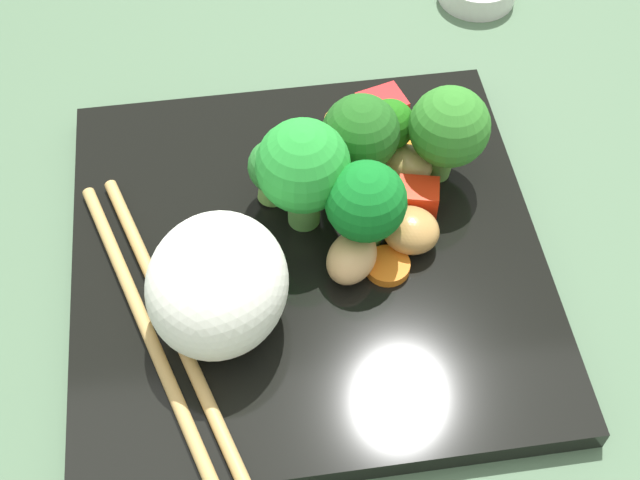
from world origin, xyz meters
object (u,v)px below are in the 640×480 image
(broccoli_floret_4, at_px, (365,198))
(chopstick_pair, at_px, (162,331))
(rice_mound, at_px, (217,285))
(square_plate, at_px, (308,257))
(carrot_slice_3, at_px, (387,266))

(broccoli_floret_4, distance_m, chopstick_pair, 0.13)
(rice_mound, bearing_deg, square_plate, -140.01)
(square_plate, relative_size, rice_mound, 3.28)
(rice_mound, height_order, broccoli_floret_4, rice_mound)
(broccoli_floret_4, xyz_separation_m, chopstick_pair, (0.12, 0.05, -0.03))
(square_plate, distance_m, carrot_slice_3, 0.05)
(broccoli_floret_4, bearing_deg, chopstick_pair, 24.95)
(broccoli_floret_4, relative_size, chopstick_pair, 0.30)
(broccoli_floret_4, bearing_deg, square_plate, 8.35)
(carrot_slice_3, bearing_deg, chopstick_pair, 13.91)
(square_plate, height_order, chopstick_pair, chopstick_pair)
(rice_mound, height_order, chopstick_pair, rice_mound)
(square_plate, height_order, rice_mound, rice_mound)
(rice_mound, xyz_separation_m, broccoli_floret_4, (-0.08, -0.05, 0.00))
(rice_mound, distance_m, carrot_slice_3, 0.10)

